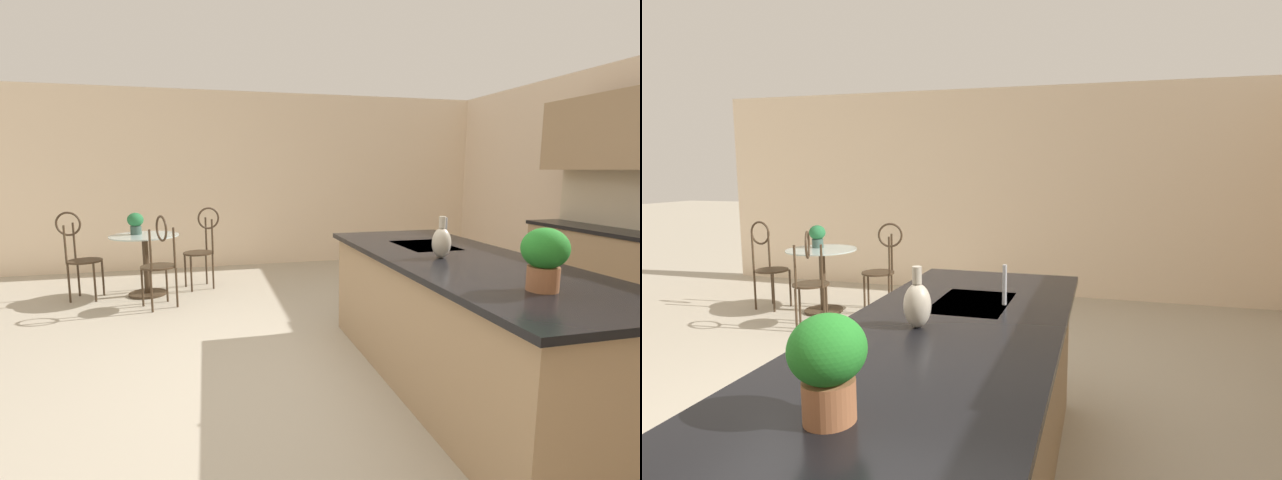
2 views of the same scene
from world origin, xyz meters
TOP-DOWN VIEW (x-y plane):
  - ground_plane at (0.00, 0.00)m, footprint 40.00×40.00m
  - wall_left_window at (-4.26, 0.00)m, footprint 0.12×7.80m
  - kitchen_island at (0.30, 0.85)m, footprint 2.80×1.06m
  - bistro_table at (-2.71, -1.58)m, footprint 0.80×0.80m
  - chair_near_window at (-2.11, -1.36)m, footprint 0.52×0.51m
  - chair_by_island at (-2.92, -0.91)m, footprint 0.48×0.52m
  - chair_toward_desk at (-2.71, -2.31)m, footprint 0.42×0.50m
  - sink_faucet at (-0.25, 1.03)m, footprint 0.02×0.02m
  - potted_plant_on_table at (-2.81, -1.69)m, footprint 0.19×0.19m
  - potted_plant_counter_far at (1.15, 0.78)m, footprint 0.23×0.23m
  - vase_on_counter at (0.25, 0.72)m, footprint 0.13×0.13m

SIDE VIEW (x-z plane):
  - ground_plane at x=0.00m, z-range 0.00..0.00m
  - bistro_table at x=-2.71m, z-range 0.08..0.82m
  - kitchen_island at x=0.30m, z-range 0.00..0.92m
  - chair_near_window at x=-2.11m, z-range 0.05..1.09m
  - chair_by_island at x=-2.92m, z-range 0.05..1.09m
  - chair_toward_desk at x=-2.71m, z-range 0.05..1.09m
  - potted_plant_on_table at x=-2.81m, z-range 0.76..1.02m
  - sink_faucet at x=-0.25m, z-range 0.92..1.14m
  - vase_on_counter at x=0.25m, z-range 0.89..1.17m
  - potted_plant_counter_far at x=1.15m, z-range 0.94..1.26m
  - wall_left_window at x=-4.26m, z-range 0.00..2.70m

